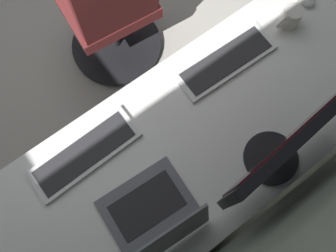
{
  "coord_description": "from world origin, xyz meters",
  "views": [
    {
      "loc": [
        0.41,
        1.78,
        1.98
      ],
      "look_at": [
        0.22,
        1.52,
        0.95
      ],
      "focal_mm": 37.14,
      "sensor_mm": 36.0,
      "label": 1
    }
  ],
  "objects": [
    {
      "name": "monitor_primary",
      "position": [
        -0.04,
        1.79,
        0.97
      ],
      "size": [
        0.55,
        0.2,
        0.42
      ],
      "color": "black",
      "rests_on": "desk"
    },
    {
      "name": "keyboard_main",
      "position": [
        -0.16,
        1.39,
        0.74
      ],
      "size": [
        0.42,
        0.15,
        0.02
      ],
      "color": "silver",
      "rests_on": "desk"
    },
    {
      "name": "coffee_mug",
      "position": [
        -0.48,
        1.41,
        0.77
      ],
      "size": [
        0.12,
        0.08,
        0.09
      ],
      "color": "silver",
      "rests_on": "desk"
    },
    {
      "name": "desk",
      "position": [
        0.22,
        1.57,
        0.66
      ],
      "size": [
        2.12,
        0.67,
        0.73
      ],
      "color": "white",
      "rests_on": "ground"
    },
    {
      "name": "office_chair",
      "position": [
        -0.0,
        0.74,
        0.46
      ],
      "size": [
        0.56,
        0.57,
        0.97
      ],
      "color": "maroon",
      "rests_on": "ground"
    },
    {
      "name": "drawer_pedestal",
      "position": [
        0.39,
        1.6,
        0.35
      ],
      "size": [
        0.4,
        0.51,
        0.69
      ],
      "color": "white",
      "rests_on": "ground"
    },
    {
      "name": "laptop_left",
      "position": [
        0.42,
        1.71,
        0.78
      ],
      "size": [
        0.32,
        0.29,
        0.22
      ],
      "color": "#595B60",
      "rests_on": "desk"
    },
    {
      "name": "keyboard_spare",
      "position": [
        0.49,
        1.37,
        0.74
      ],
      "size": [
        0.42,
        0.15,
        0.02
      ],
      "color": "silver",
      "rests_on": "desk"
    }
  ]
}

